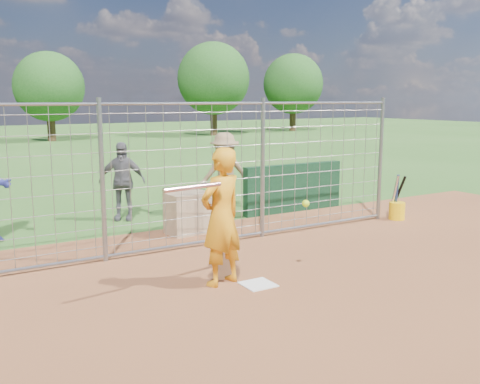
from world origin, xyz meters
TOP-DOWN VIEW (x-y plane):
  - ground at (0.00, 0.00)m, footprint 100.00×100.00m
  - infield_dirt at (0.00, -3.00)m, footprint 18.00×18.00m
  - home_plate at (0.00, -0.20)m, footprint 0.43×0.43m
  - dugout_wall at (3.40, 3.60)m, footprint 2.60×0.20m
  - batter at (-0.41, 0.11)m, footprint 0.81×0.64m
  - bystander_b at (-0.28, 4.76)m, footprint 1.06×0.85m
  - bystander_c at (1.90, 4.18)m, footprint 1.27×0.85m
  - equipment_bin at (0.42, 2.97)m, footprint 0.85×0.62m
  - equipment_in_play at (-0.58, -0.23)m, footprint 2.16×0.31m
  - bucket_with_bats at (4.81, 1.76)m, footprint 0.34×0.40m
  - backstop_fence at (0.00, 2.00)m, footprint 9.08×0.08m
  - tree_line at (3.13, 28.13)m, footprint 44.66×6.72m

SIDE VIEW (x-z plane):
  - ground at x=0.00m, z-range 0.00..0.00m
  - infield_dirt at x=0.00m, z-range 0.01..0.01m
  - home_plate at x=0.00m, z-range 0.00..0.02m
  - bucket_with_bats at x=4.81m, z-range -0.24..0.73m
  - equipment_bin at x=0.42m, z-range 0.00..0.80m
  - dugout_wall at x=3.40m, z-range 0.00..1.10m
  - bystander_b at x=-0.28m, z-range 0.00..1.68m
  - bystander_c at x=1.90m, z-range 0.00..1.84m
  - batter at x=-0.41m, z-range 0.00..1.93m
  - backstop_fence at x=0.00m, z-range -0.04..2.56m
  - equipment_in_play at x=-0.58m, z-range 1.17..1.61m
  - tree_line at x=3.13m, z-range 0.47..6.95m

